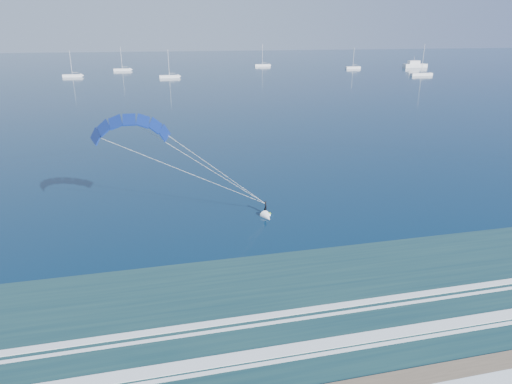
{
  "coord_description": "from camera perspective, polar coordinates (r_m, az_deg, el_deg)",
  "views": [
    {
      "loc": [
        -8.52,
        -18.2,
        20.02
      ],
      "look_at": [
        1.62,
        24.4,
        4.38
      ],
      "focal_mm": 32.0,
      "sensor_mm": 36.0,
      "label": 1
    }
  ],
  "objects": [
    {
      "name": "sailboat_1",
      "position": [
        224.72,
        -21.96,
        13.35
      ],
      "size": [
        8.24,
        2.4,
        11.37
      ],
      "color": "white",
      "rests_on": "ground"
    },
    {
      "name": "kitesurfer_rig",
      "position": [
        45.56,
        -6.32,
        3.13
      ],
      "size": [
        19.4,
        8.86,
        14.23
      ],
      "color": "#8FE81B",
      "rests_on": "ground"
    },
    {
      "name": "motor_yacht",
      "position": [
        277.74,
        19.23,
        14.78
      ],
      "size": [
        13.43,
        3.58,
        5.76
      ],
      "color": "white",
      "rests_on": "ground"
    },
    {
      "name": "sailboat_4",
      "position": [
        271.63,
        0.8,
        15.57
      ],
      "size": [
        9.06,
        2.4,
        12.27
      ],
      "color": "white",
      "rests_on": "ground"
    },
    {
      "name": "sailboat_6",
      "position": [
        228.86,
        19.96,
        13.68
      ],
      "size": [
        10.43,
        2.4,
        13.89
      ],
      "color": "white",
      "rests_on": "ground"
    },
    {
      "name": "sailboat_3",
      "position": [
        209.08,
        -10.77,
        14.02
      ],
      "size": [
        8.64,
        2.4,
        12.0
      ],
      "color": "white",
      "rests_on": "ground"
    },
    {
      "name": "sailboat_2",
      "position": [
        250.62,
        -16.36,
        14.47
      ],
      "size": [
        8.65,
        2.4,
        11.67
      ],
      "color": "white",
      "rests_on": "ground"
    },
    {
      "name": "sailboat_5",
      "position": [
        260.14,
        12.02,
        14.98
      ],
      "size": [
        8.03,
        2.4,
        11.06
      ],
      "color": "white",
      "rests_on": "ground"
    }
  ]
}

